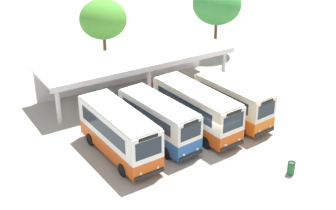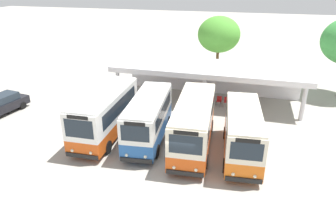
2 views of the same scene
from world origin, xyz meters
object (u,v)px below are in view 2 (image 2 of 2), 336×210
city_bus_fourth_amber (243,131)px  waiting_chair_second_from_end (205,99)px  city_bus_nearest_orange (105,112)px  waiting_chair_middle_seat (212,100)px  parked_car_flank (2,104)px  city_bus_second_in_row (149,117)px  waiting_chair_fifth_seat (226,101)px  waiting_chair_fourth_seat (219,100)px  waiting_chair_end_by_column (198,98)px  city_bus_middle_cream (194,122)px

city_bus_fourth_amber → waiting_chair_second_from_end: (-3.69, 8.09, -1.25)m
city_bus_nearest_orange → waiting_chair_middle_seat: bearing=49.3°
parked_car_flank → waiting_chair_second_from_end: parked_car_flank is taller
city_bus_second_in_row → city_bus_fourth_amber: bearing=-3.6°
city_bus_fourth_amber → waiting_chair_fifth_seat: (-1.70, 8.11, -1.25)m
city_bus_fourth_amber → waiting_chair_fourth_seat: 8.55m
city_bus_fourth_amber → parked_car_flank: 20.20m
city_bus_nearest_orange → city_bus_fourth_amber: city_bus_nearest_orange is taller
city_bus_second_in_row → waiting_chair_second_from_end: city_bus_second_in_row is taller
city_bus_second_in_row → waiting_chair_fourth_seat: city_bus_second_in_row is taller
city_bus_second_in_row → city_bus_nearest_orange: bearing=-177.2°
waiting_chair_second_from_end → waiting_chair_middle_seat: same height
parked_car_flank → waiting_chair_end_by_column: 17.14m
waiting_chair_end_by_column → waiting_chair_fifth_seat: 2.65m
waiting_chair_second_from_end → city_bus_middle_cream: bearing=-86.8°
parked_car_flank → waiting_chair_end_by_column: (15.77, 6.70, -0.31)m
parked_car_flank → waiting_chair_fourth_seat: 18.97m
city_bus_nearest_orange → waiting_chair_fifth_seat: bearing=44.3°
city_bus_nearest_orange → city_bus_second_in_row: bearing=2.8°
city_bus_middle_cream → waiting_chair_fifth_seat: 8.03m
waiting_chair_end_by_column → city_bus_second_in_row: bearing=-105.5°
waiting_chair_middle_seat → waiting_chair_second_from_end: bearing=177.6°
city_bus_fourth_amber → waiting_chair_fourth_seat: bearing=106.2°
city_bus_middle_cream → waiting_chair_middle_seat: size_ratio=9.56×
waiting_chair_fourth_seat → waiting_chair_fifth_seat: 0.66m
waiting_chair_middle_seat → city_bus_second_in_row: bearing=-114.4°
waiting_chair_second_from_end → waiting_chair_middle_seat: bearing=-2.4°
waiting_chair_end_by_column → city_bus_middle_cream: bearing=-82.0°
waiting_chair_end_by_column → waiting_chair_fifth_seat: size_ratio=1.00×
parked_car_flank → waiting_chair_fourth_seat: size_ratio=5.43×
city_bus_middle_cream → waiting_chair_fourth_seat: size_ratio=9.56×
waiting_chair_end_by_column → waiting_chair_fifth_seat: same height
waiting_chair_end_by_column → waiting_chair_middle_seat: bearing=-4.1°
city_bus_second_in_row → waiting_chair_end_by_column: (2.15, 7.75, -1.26)m
waiting_chair_fifth_seat → waiting_chair_fourth_seat: bearing=178.8°
waiting_chair_end_by_column → waiting_chair_middle_seat: same height
waiting_chair_middle_seat → parked_car_flank: bearing=-158.9°
city_bus_second_in_row → city_bus_middle_cream: 3.25m
city_bus_second_in_row → waiting_chair_end_by_column: bearing=74.5°
waiting_chair_fifth_seat → waiting_chair_second_from_end: bearing=-179.6°
city_bus_middle_cream → waiting_chair_fourth_seat: bearing=83.5°
city_bus_middle_cream → waiting_chair_fifth_seat: city_bus_middle_cream is taller
waiting_chair_end_by_column → city_bus_nearest_orange: bearing=-124.3°
waiting_chair_second_from_end → city_bus_nearest_orange: bearing=-127.7°
city_bus_middle_cream → waiting_chair_second_from_end: city_bus_middle_cream is taller
city_bus_fourth_amber → waiting_chair_fourth_seat: city_bus_fourth_amber is taller
city_bus_fourth_amber → waiting_chair_middle_seat: size_ratio=8.18×
waiting_chair_end_by_column → waiting_chair_fourth_seat: 1.99m
waiting_chair_second_from_end → waiting_chair_fifth_seat: (1.99, 0.01, 0.00)m
city_bus_second_in_row → waiting_chair_fourth_seat: (4.14, 7.71, -1.26)m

